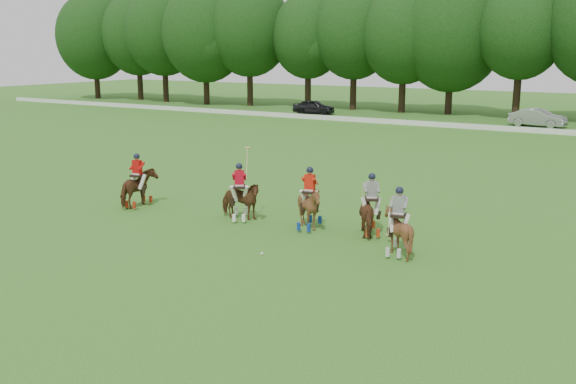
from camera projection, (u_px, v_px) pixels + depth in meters
The scene contains 11 objects.
ground at pixel (195, 255), 20.70m from camera, with size 180.00×180.00×0.00m, color #31611B.
tree_line at pixel (525, 30), 59.01m from camera, with size 117.98×14.32×14.75m.
boundary_rail at pixel (489, 128), 52.47m from camera, with size 120.00×0.10×0.44m, color white.
car_left at pixel (314, 107), 65.55m from camera, with size 1.72×4.28×1.46m, color black.
car_mid at pixel (538, 118), 54.65m from camera, with size 1.62×4.64×1.53m, color #A5A4AA.
polo_red_a at pixel (138, 188), 26.87m from camera, with size 1.18×1.93×2.27m.
polo_red_b at pixel (240, 200), 24.81m from camera, with size 1.95×1.88×2.78m.
polo_red_c at pixel (310, 207), 23.54m from camera, with size 1.51×1.65×2.33m.
polo_stripe_a at pixel (371, 213), 22.81m from camera, with size 1.65×1.97×2.24m.
polo_stripe_b at pixel (398, 231), 20.60m from camera, with size 1.42×1.54×2.24m.
polo_ball at pixel (262, 254), 20.69m from camera, with size 0.09×0.09×0.09m, color white.
Camera 1 is at (12.73, -15.40, 6.50)m, focal length 40.00 mm.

